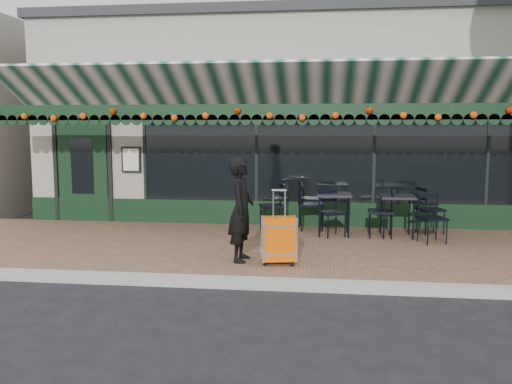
# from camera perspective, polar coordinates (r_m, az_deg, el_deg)

# --- Properties ---
(ground) EXTENTS (80.00, 80.00, 0.00)m
(ground) POSITION_cam_1_polar(r_m,az_deg,el_deg) (7.53, 3.96, -10.09)
(ground) COLOR black
(ground) RESTS_ON ground
(sidewalk) EXTENTS (18.00, 4.00, 0.15)m
(sidewalk) POSITION_cam_1_polar(r_m,az_deg,el_deg) (9.44, 4.64, -6.12)
(sidewalk) COLOR brown
(sidewalk) RESTS_ON ground
(curb) EXTENTS (18.00, 0.16, 0.15)m
(curb) POSITION_cam_1_polar(r_m,az_deg,el_deg) (7.43, 3.93, -9.71)
(curb) COLOR #9E9E99
(curb) RESTS_ON ground
(restaurant_building) EXTENTS (12.00, 9.60, 4.50)m
(restaurant_building) POSITION_cam_1_polar(r_m,az_deg,el_deg) (15.04, 5.70, 7.13)
(restaurant_building) COLOR gray
(restaurant_building) RESTS_ON ground
(woman) EXTENTS (0.41, 0.60, 1.59)m
(woman) POSITION_cam_1_polar(r_m,az_deg,el_deg) (8.24, -1.57, -1.85)
(woman) COLOR black
(woman) RESTS_ON sidewalk
(suitcase) EXTENTS (0.53, 0.36, 1.12)m
(suitcase) POSITION_cam_1_polar(r_m,az_deg,el_deg) (8.09, 2.43, -5.04)
(suitcase) COLOR #E15807
(suitcase) RESTS_ON sidewalk
(cafe_table_a) EXTENTS (0.63, 0.63, 0.78)m
(cafe_table_a) POSITION_cam_1_polar(r_m,az_deg,el_deg) (10.40, 14.66, -0.79)
(cafe_table_a) COLOR black
(cafe_table_a) RESTS_ON sidewalk
(cafe_table_b) EXTENTS (0.64, 0.64, 0.79)m
(cafe_table_b) POSITION_cam_1_polar(r_m,az_deg,el_deg) (10.34, 8.23, -0.59)
(cafe_table_b) COLOR black
(cafe_table_b) RESTS_ON sidewalk
(chair_a_left) EXTENTS (0.50, 0.50, 0.95)m
(chair_a_left) POSITION_cam_1_polar(r_m,az_deg,el_deg) (10.32, 13.00, -2.07)
(chair_a_left) COLOR black
(chair_a_left) RESTS_ON sidewalk
(chair_a_right) EXTENTS (0.57, 0.57, 0.91)m
(chair_a_right) POSITION_cam_1_polar(r_m,az_deg,el_deg) (10.93, 17.89, -1.82)
(chair_a_right) COLOR black
(chair_a_right) RESTS_ON sidewalk
(chair_a_front) EXTENTS (0.55, 0.55, 0.87)m
(chair_a_front) POSITION_cam_1_polar(r_m,az_deg,el_deg) (10.04, 18.09, -2.71)
(chair_a_front) COLOR black
(chair_a_front) RESTS_ON sidewalk
(chair_b_left) EXTENTS (0.60, 0.60, 0.94)m
(chair_b_left) POSITION_cam_1_polar(r_m,az_deg,el_deg) (10.77, 1.71, -1.53)
(chair_b_left) COLOR black
(chair_b_left) RESTS_ON sidewalk
(chair_b_right) EXTENTS (0.57, 0.57, 1.00)m
(chair_b_right) POSITION_cam_1_polar(r_m,az_deg,el_deg) (10.86, 5.79, -1.35)
(chair_b_right) COLOR black
(chair_b_right) RESTS_ON sidewalk
(chair_b_front) EXTENTS (0.59, 0.59, 0.88)m
(chair_b_front) POSITION_cam_1_polar(r_m,az_deg,el_deg) (10.23, 8.03, -2.23)
(chair_b_front) COLOR black
(chair_b_front) RESTS_ON sidewalk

